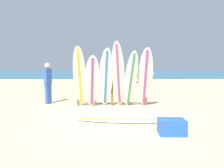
{
  "coord_description": "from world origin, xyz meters",
  "views": [
    {
      "loc": [
        -0.2,
        -5.52,
        1.56
      ],
      "look_at": [
        -0.07,
        2.19,
        0.84
      ],
      "focal_mm": 29.92,
      "sensor_mm": 36.0,
      "label": 1
    }
  ],
  "objects": [
    {
      "name": "ground_plane",
      "position": [
        0.0,
        0.0,
        0.0
      ],
      "size": [
        120.0,
        120.0,
        0.0
      ],
      "primitive_type": "plane",
      "color": "#D3BC8C"
    },
    {
      "name": "surfboard_lying_on_sand",
      "position": [
        0.3,
        -0.31,
        0.04
      ],
      "size": [
        2.9,
        0.78,
        0.08
      ],
      "color": "silver",
      "rests_on": "ground"
    },
    {
      "name": "surfboard_rack",
      "position": [
        -0.07,
        1.89,
        0.66
      ],
      "size": [
        2.83,
        0.09,
        1.09
      ],
      "color": "brown",
      "rests_on": "ground"
    },
    {
      "name": "cooler_box",
      "position": [
        1.25,
        -1.34,
        0.18
      ],
      "size": [
        0.62,
        0.43,
        0.36
      ],
      "primitive_type": "cube",
      "rotation": [
        0.0,
        0.0,
        -0.04
      ],
      "color": "blue",
      "rests_on": "ground"
    },
    {
      "name": "surfboard_leaning_center",
      "position": [
        0.15,
        1.47,
        1.23
      ],
      "size": [
        0.67,
        1.22,
        2.46
      ],
      "color": "silver",
      "rests_on": "ground"
    },
    {
      "name": "beachgoer_standing",
      "position": [
        -2.76,
        2.3,
        0.95
      ],
      "size": [
        0.3,
        0.33,
        1.72
      ],
      "color": "#3359B2",
      "rests_on": "ground"
    },
    {
      "name": "surfboard_leaning_left",
      "position": [
        -0.84,
        1.54,
        0.99
      ],
      "size": [
        0.71,
        0.92,
        1.97
      ],
      "color": "white",
      "rests_on": "ground"
    },
    {
      "name": "small_boat_offshore",
      "position": [
        8.26,
        33.66,
        0.26
      ],
      "size": [
        2.52,
        1.93,
        0.71
      ],
      "color": "silver",
      "rests_on": "ocean_water"
    },
    {
      "name": "ocean_water",
      "position": [
        0.0,
        58.0,
        0.0
      ],
      "size": [
        120.0,
        80.0,
        0.01
      ],
      "primitive_type": "cube",
      "color": "#196B93",
      "rests_on": "ground"
    },
    {
      "name": "surfboard_leaning_center_left",
      "position": [
        -0.32,
        1.57,
        1.12
      ],
      "size": [
        0.65,
        1.06,
        2.24
      ],
      "color": "white",
      "rests_on": "ground"
    },
    {
      "name": "surfboard_leaning_far_left",
      "position": [
        -1.29,
        1.49,
        1.15
      ],
      "size": [
        0.5,
        1.02,
        2.3
      ],
      "color": "white",
      "rests_on": "ground"
    },
    {
      "name": "surfboard_leaning_right",
      "position": [
        1.2,
        1.61,
        1.13
      ],
      "size": [
        0.59,
        0.83,
        2.27
      ],
      "color": "silver",
      "rests_on": "ground"
    },
    {
      "name": "surfboard_leaning_center_right",
      "position": [
        0.62,
        1.49,
        1.07
      ],
      "size": [
        0.64,
        0.98,
        2.14
      ],
      "color": "white",
      "rests_on": "ground"
    }
  ]
}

